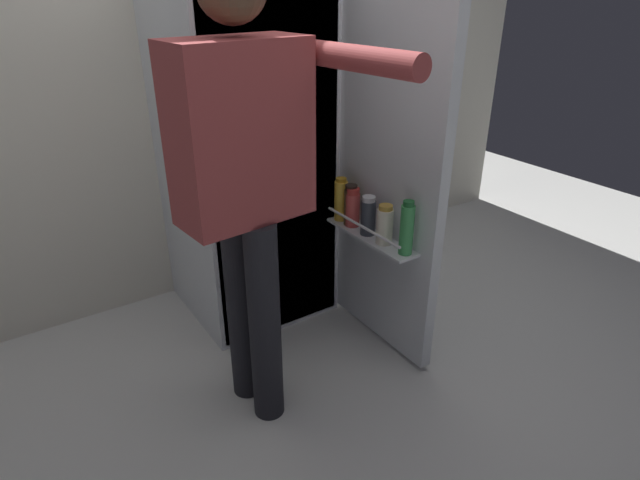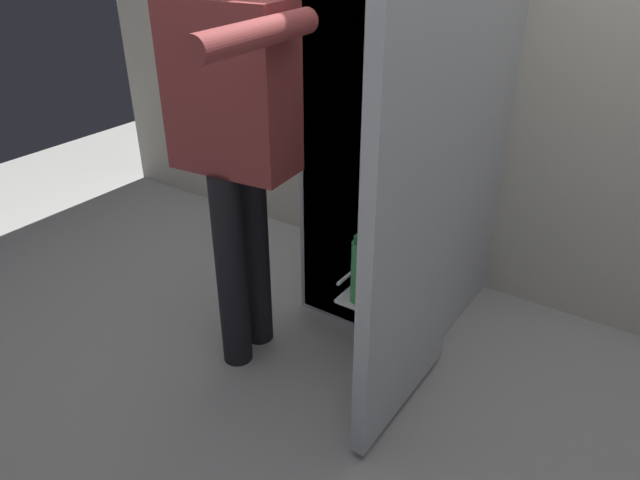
{
  "view_description": "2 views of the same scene",
  "coord_description": "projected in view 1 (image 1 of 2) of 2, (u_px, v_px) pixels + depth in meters",
  "views": [
    {
      "loc": [
        -1.06,
        -1.66,
        1.56
      ],
      "look_at": [
        0.02,
        -0.06,
        0.61
      ],
      "focal_mm": 29.51,
      "sensor_mm": 36.0,
      "label": 1
    },
    {
      "loc": [
        1.05,
        -1.63,
        1.64
      ],
      "look_at": [
        0.01,
        -0.09,
        0.62
      ],
      "focal_mm": 33.11,
      "sensor_mm": 36.0,
      "label": 2
    }
  ],
  "objects": [
    {
      "name": "kitchen_wall",
      "position": [
        203.0,
        37.0,
        2.59
      ],
      "size": [
        4.4,
        0.1,
        2.64
      ],
      "primitive_type": "cube",
      "color": "silver",
      "rests_on": "ground_plane"
    },
    {
      "name": "person",
      "position": [
        246.0,
        169.0,
        1.76
      ],
      "size": [
        0.6,
        0.74,
        1.66
      ],
      "color": "black",
      "rests_on": "ground_plane"
    },
    {
      "name": "refrigerator",
      "position": [
        254.0,
        152.0,
        2.49
      ],
      "size": [
        0.72,
        1.29,
        1.68
      ],
      "color": "silver",
      "rests_on": "ground_plane"
    },
    {
      "name": "ground_plane",
      "position": [
        310.0,
        354.0,
        2.46
      ],
      "size": [
        6.62,
        6.62,
        0.0
      ],
      "primitive_type": "plane",
      "color": "silver"
    }
  ]
}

